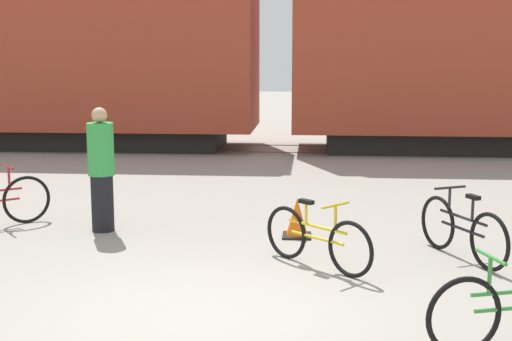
# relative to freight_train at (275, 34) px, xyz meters

# --- Properties ---
(ground_plane) EXTENTS (80.00, 80.00, 0.00)m
(ground_plane) POSITION_rel_freight_train_xyz_m (0.00, -12.26, -3.04)
(ground_plane) COLOR gray
(freight_train) EXTENTS (48.36, 3.03, 5.76)m
(freight_train) POSITION_rel_freight_train_xyz_m (0.00, 0.00, 0.00)
(freight_train) COLOR black
(freight_train) RESTS_ON ground_plane
(rail_near) EXTENTS (60.36, 0.07, 0.01)m
(rail_near) POSITION_rel_freight_train_xyz_m (0.00, -0.72, -3.03)
(rail_near) COLOR #4C4238
(rail_near) RESTS_ON ground_plane
(rail_far) EXTENTS (60.36, 0.07, 0.01)m
(rail_far) POSITION_rel_freight_train_xyz_m (0.00, 0.72, -3.03)
(rail_far) COLOR #4C4238
(rail_far) RESTS_ON ground_plane
(bicycle_black) EXTENTS (0.80, 1.59, 0.88)m
(bicycle_black) POSITION_rel_freight_train_xyz_m (2.92, -10.08, -2.67)
(bicycle_black) COLOR black
(bicycle_black) RESTS_ON ground_plane
(bicycle_yellow) EXTENTS (1.29, 1.20, 0.83)m
(bicycle_yellow) POSITION_rel_freight_train_xyz_m (1.11, -10.58, -2.68)
(bicycle_yellow) COLOR black
(bicycle_yellow) RESTS_ON ground_plane
(person_in_green) EXTENTS (0.38, 0.38, 1.79)m
(person_in_green) POSITION_rel_freight_train_xyz_m (-1.98, -9.04, -2.15)
(person_in_green) COLOR black
(person_in_green) RESTS_ON ground_plane
(traffic_cone) EXTENTS (0.40, 0.40, 0.55)m
(traffic_cone) POSITION_rel_freight_train_xyz_m (0.83, -9.16, -2.79)
(traffic_cone) COLOR black
(traffic_cone) RESTS_ON ground_plane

